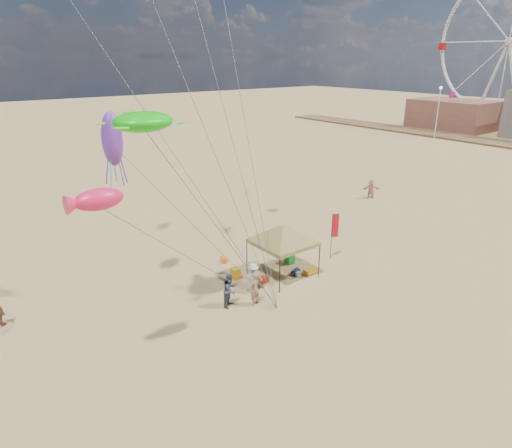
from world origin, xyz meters
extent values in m
plane|color=tan|center=(0.00, 0.00, 0.00)|extent=(280.00, 280.00, 0.00)
cylinder|color=black|center=(0.77, 4.91, 1.04)|extent=(0.06, 0.06, 2.08)
cylinder|color=black|center=(3.89, 4.89, 1.04)|extent=(0.06, 0.06, 2.08)
cylinder|color=black|center=(0.75, 1.79, 1.04)|extent=(0.06, 0.06, 2.08)
cylinder|color=black|center=(3.87, 1.77, 1.04)|extent=(0.06, 0.06, 2.08)
cube|color=olive|center=(2.32, 3.34, 2.20)|extent=(3.23, 3.23, 0.25)
pyramid|color=olive|center=(2.32, 3.34, 3.37)|extent=(6.31, 6.31, 1.04)
cylinder|color=black|center=(6.48, 3.27, 1.60)|extent=(0.04, 0.04, 3.20)
cube|color=red|center=(6.70, 3.18, 2.34)|extent=(0.44, 0.19, 1.60)
cube|color=#AA2C0D|center=(0.78, 3.30, 0.19)|extent=(0.54, 0.38, 0.38)
cube|color=#13369C|center=(5.38, 5.96, 0.19)|extent=(0.54, 0.38, 0.38)
cylinder|color=#0B1C31|center=(3.03, 2.95, 0.18)|extent=(0.69, 0.54, 0.36)
cylinder|color=orange|center=(0.54, 7.13, 0.18)|extent=(0.54, 0.69, 0.36)
cube|color=#1A9232|center=(3.82, 4.37, 0.35)|extent=(0.50, 0.50, 0.70)
cube|color=orange|center=(-0.25, 4.72, 0.35)|extent=(0.50, 0.50, 0.70)
cube|color=slate|center=(3.00, 2.71, 0.14)|extent=(0.34, 0.30, 0.28)
cube|color=gold|center=(3.86, 2.43, 0.20)|extent=(0.90, 0.50, 0.24)
imported|color=#A07D5B|center=(-1.17, 1.62, 0.96)|extent=(0.80, 0.63, 1.92)
imported|color=#3A4050|center=(-2.29, 2.32, 0.94)|extent=(1.14, 1.07, 1.88)
imported|color=silver|center=(-0.34, 2.83, 0.87)|extent=(1.28, 1.00, 1.74)
imported|color=tan|center=(19.59, 10.53, 0.91)|extent=(1.70, 1.41, 1.83)
cube|color=#8C5947|center=(67.00, 30.00, 2.60)|extent=(10.00, 14.00, 5.20)
cylinder|color=silver|center=(55.00, 26.00, 4.00)|extent=(0.16, 0.16, 8.00)
sphere|color=#FFF2CC|center=(55.00, 26.00, 8.00)|extent=(0.50, 0.50, 0.50)
torus|color=silver|center=(72.00, 24.56, 15.20)|extent=(0.63, 25.66, 25.66)
cylinder|color=silver|center=(72.00, 24.56, 15.20)|extent=(1.07, 1.07, 1.07)
cube|color=red|center=(72.00, 37.08, 14.48)|extent=(1.07, 1.07, 1.25)
cube|color=#26A5D8|center=(72.00, 24.56, 1.97)|extent=(1.07, 1.07, 1.25)
cube|color=#F2268C|center=(72.00, 33.41, 5.63)|extent=(1.07, 1.07, 1.25)
ellipsoid|color=#11D30F|center=(-6.19, 2.88, 10.08)|extent=(3.08, 2.69, 0.88)
ellipsoid|color=#FF1D55|center=(-9.20, 0.58, 7.75)|extent=(2.05, 1.39, 0.83)
ellipsoid|color=purple|center=(-5.96, 7.36, 8.72)|extent=(1.43, 1.43, 2.80)
camera|label=1|loc=(-14.45, -15.68, 12.70)|focal=31.99mm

